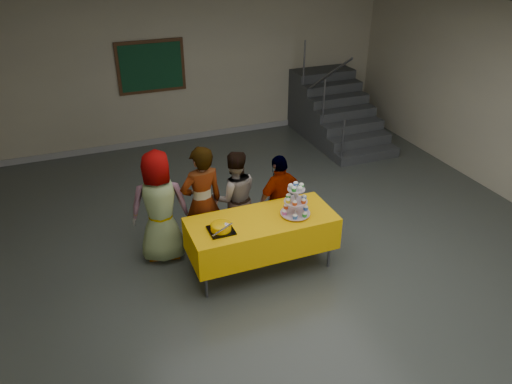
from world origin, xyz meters
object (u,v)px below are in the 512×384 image
(schoolchild_a, at_px, (160,207))
(schoolchild_c, at_px, (235,198))
(staircase, at_px, (333,113))
(cupcake_stand, at_px, (296,202))
(schoolchild_b, at_px, (202,203))
(schoolchild_d, at_px, (280,200))
(bear_cake, at_px, (221,227))
(noticeboard, at_px, (151,67))
(bake_table, at_px, (262,233))

(schoolchild_a, distance_m, schoolchild_c, 1.05)
(schoolchild_a, relative_size, staircase, 0.65)
(cupcake_stand, height_order, schoolchild_b, schoolchild_b)
(schoolchild_b, xyz_separation_m, schoolchild_d, (1.08, -0.07, -0.14))
(bear_cake, distance_m, schoolchild_c, 0.99)
(cupcake_stand, height_order, schoolchild_d, schoolchild_d)
(cupcake_stand, height_order, schoolchild_a, schoolchild_a)
(schoolchild_d, distance_m, staircase, 4.26)
(schoolchild_b, height_order, schoolchild_c, schoolchild_b)
(schoolchild_a, relative_size, noticeboard, 1.20)
(bear_cake, xyz_separation_m, schoolchild_b, (-0.04, 0.68, -0.03))
(schoolchild_d, xyz_separation_m, staircase, (2.70, 3.29, -0.18))
(noticeboard, bearing_deg, schoolchild_d, -77.90)
(schoolchild_d, relative_size, noticeboard, 1.02)
(schoolchild_a, xyz_separation_m, staircase, (4.31, 3.08, -0.29))
(staircase, relative_size, noticeboard, 1.85)
(schoolchild_d, distance_m, noticeboard, 4.32)
(cupcake_stand, relative_size, schoolchild_d, 0.33)
(schoolchild_d, bearing_deg, noticeboard, -95.04)
(schoolchild_b, bearing_deg, noticeboard, -101.64)
(bake_table, xyz_separation_m, schoolchild_c, (-0.09, 0.77, 0.13))
(schoolchild_b, distance_m, noticeboard, 4.14)
(cupcake_stand, xyz_separation_m, staircase, (2.75, 3.89, -0.47))
(bear_cake, bearing_deg, schoolchild_b, 93.17)
(bake_table, bearing_deg, cupcake_stand, -9.43)
(schoolchild_c, xyz_separation_m, schoolchild_d, (0.57, -0.25, -0.02))
(bear_cake, bearing_deg, cupcake_stand, 0.55)
(staircase, bearing_deg, schoolchild_d, -129.33)
(cupcake_stand, relative_size, staircase, 0.19)
(schoolchild_c, height_order, schoolchild_d, schoolchild_c)
(staircase, bearing_deg, schoolchild_b, -139.59)
(bake_table, bearing_deg, schoolchild_d, 47.60)
(bake_table, relative_size, noticeboard, 1.45)
(bake_table, height_order, bear_cake, bear_cake)
(bake_table, bearing_deg, noticeboard, 94.96)
(schoolchild_b, bearing_deg, staircase, -148.43)
(noticeboard, bearing_deg, bear_cake, -91.94)
(schoolchild_c, xyz_separation_m, noticeboard, (-0.31, 3.88, 0.91))
(bake_table, bearing_deg, schoolchild_c, 96.80)
(schoolchild_a, distance_m, noticeboard, 4.07)
(bake_table, relative_size, schoolchild_b, 1.17)
(schoolchild_c, bearing_deg, cupcake_stand, 128.45)
(schoolchild_d, bearing_deg, schoolchild_b, -21.01)
(bake_table, height_order, schoolchild_a, schoolchild_a)
(cupcake_stand, xyz_separation_m, noticeboard, (-0.83, 4.73, 0.64))
(cupcake_stand, height_order, schoolchild_c, schoolchild_c)
(schoolchild_c, distance_m, staircase, 4.47)
(bake_table, bearing_deg, staircase, 50.23)
(cupcake_stand, bearing_deg, bake_table, 170.57)
(schoolchild_b, relative_size, staircase, 0.67)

